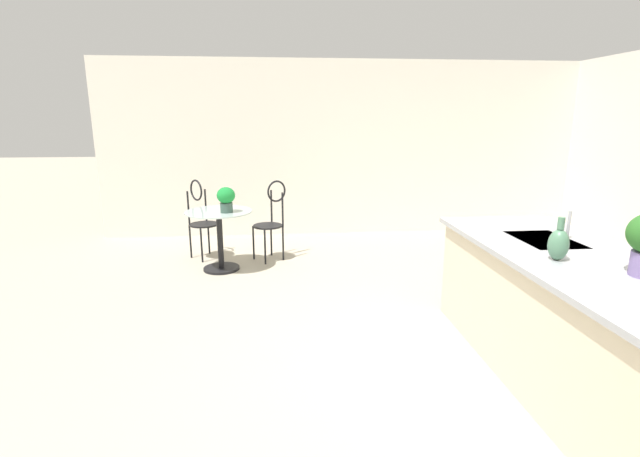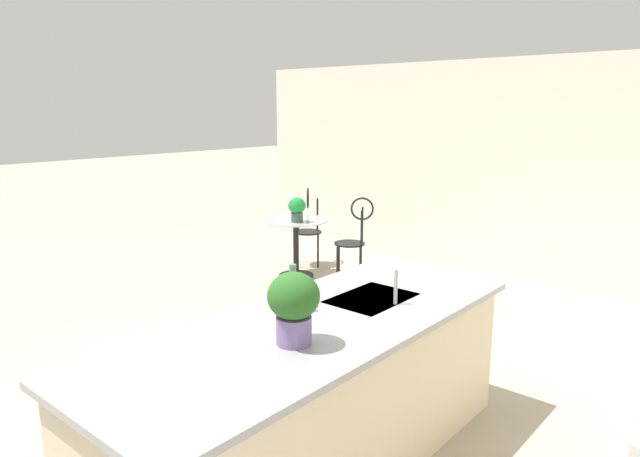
% 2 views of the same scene
% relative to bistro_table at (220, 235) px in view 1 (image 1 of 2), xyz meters
% --- Properties ---
extents(ground_plane, '(40.00, 40.00, 0.00)m').
position_rel_bistro_table_xyz_m(ground_plane, '(2.50, 1.91, -0.45)').
color(ground_plane, '#B2A893').
extents(wall_left_window, '(0.12, 7.80, 2.70)m').
position_rel_bistro_table_xyz_m(wall_left_window, '(-1.76, 1.91, 0.90)').
color(wall_left_window, silver).
rests_on(wall_left_window, ground).
extents(kitchen_island, '(2.80, 1.06, 0.92)m').
position_rel_bistro_table_xyz_m(kitchen_island, '(2.80, 2.76, 0.02)').
color(kitchen_island, beige).
rests_on(kitchen_island, ground).
extents(bistro_table, '(0.80, 0.80, 0.74)m').
position_rel_bistro_table_xyz_m(bistro_table, '(0.00, 0.00, 0.00)').
color(bistro_table, black).
rests_on(bistro_table, ground).
extents(chair_near_window, '(0.53, 0.53, 1.04)m').
position_rel_bistro_table_xyz_m(chair_near_window, '(-0.39, 0.62, 0.13)').
color(chair_near_window, black).
rests_on(chair_near_window, ground).
extents(chair_by_island, '(0.54, 0.54, 1.04)m').
position_rel_bistro_table_xyz_m(chair_by_island, '(-0.56, -0.30, 0.13)').
color(chair_by_island, black).
rests_on(chair_by_island, ground).
extents(sink_faucet, '(0.02, 0.02, 0.22)m').
position_rel_bistro_table_xyz_m(sink_faucet, '(2.25, 2.94, 0.58)').
color(sink_faucet, '#B2B5BA').
rests_on(sink_faucet, kitchen_island).
extents(potted_plant_on_table, '(0.21, 0.21, 0.30)m').
position_rel_bistro_table_xyz_m(potted_plant_on_table, '(0.09, 0.11, 0.47)').
color(potted_plant_on_table, '#385147').
rests_on(potted_plant_on_table, bistro_table).
extents(vase_on_counter, '(0.13, 0.13, 0.29)m').
position_rel_bistro_table_xyz_m(vase_on_counter, '(2.75, 2.54, 0.58)').
color(vase_on_counter, '#4C7A5B').
rests_on(vase_on_counter, kitchen_island).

